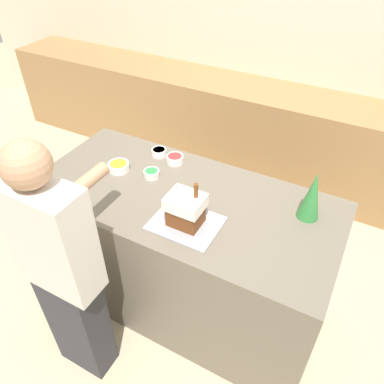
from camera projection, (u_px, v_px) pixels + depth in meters
ground_plane at (184, 293)px, 2.77m from camera, size 12.00×12.00×0.00m
wall_back at (293, 37)px, 3.34m from camera, size 8.00×0.05×2.60m
back_cabinet_block at (269, 136)px, 3.65m from camera, size 6.00×0.60×0.91m
kitchen_island at (184, 251)px, 2.48m from camera, size 1.83×0.86×0.93m
baking_tray at (186, 223)px, 2.00m from camera, size 0.36×0.29×0.01m
gingerbread_house at (186, 209)px, 1.94m from camera, size 0.19×0.16×0.26m
decorative_tree at (312, 196)px, 1.96m from camera, size 0.12×0.12×0.29m
candy_bowl_near_tray_right at (175, 159)px, 2.44m from camera, size 0.11×0.11×0.05m
candy_bowl_near_tray_left at (159, 152)px, 2.51m from camera, size 0.10×0.10×0.05m
candy_bowl_beside_tree at (152, 173)px, 2.32m from camera, size 0.10×0.10×0.05m
candy_bowl_center_rear at (119, 166)px, 2.38m from camera, size 0.13×0.13×0.05m
person at (63, 273)px, 1.88m from camera, size 0.42×0.52×1.59m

